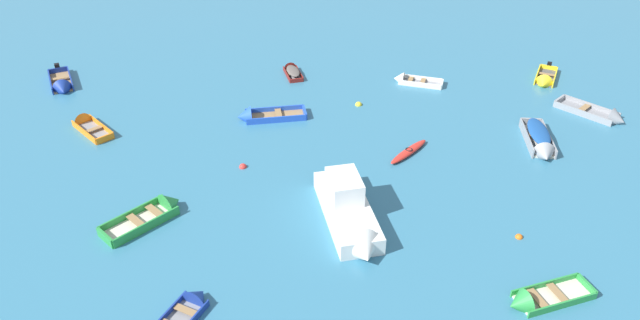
% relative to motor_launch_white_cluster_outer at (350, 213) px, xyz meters
% --- Properties ---
extents(motor_launch_white_cluster_outer, '(2.74, 6.85, 2.45)m').
position_rel_motor_launch_white_cluster_outer_xyz_m(motor_launch_white_cluster_outer, '(0.00, 0.00, 0.00)').
color(motor_launch_white_cluster_outer, white).
rests_on(motor_launch_white_cluster_outer, ground_plane).
extents(rowboat_grey_distant_center, '(3.80, 4.24, 1.33)m').
position_rel_motor_launch_white_cluster_outer_xyz_m(rowboat_grey_distant_center, '(17.81, 8.78, -0.48)').
color(rowboat_grey_distant_center, gray).
rests_on(rowboat_grey_distant_center, ground_plane).
extents(rowboat_deep_blue_back_row_right, '(2.67, 4.39, 1.29)m').
position_rel_motor_launch_white_cluster_outer_xyz_m(rowboat_deep_blue_back_row_right, '(-18.00, 16.91, -0.45)').
color(rowboat_deep_blue_back_row_right, '#99754C').
rests_on(rowboat_deep_blue_back_row_right, ground_plane).
extents(rowboat_green_midfield_right, '(4.04, 3.72, 1.33)m').
position_rel_motor_launch_white_cluster_outer_xyz_m(rowboat_green_midfield_right, '(-9.34, 1.72, -0.46)').
color(rowboat_green_midfield_right, beige).
rests_on(rowboat_green_midfield_right, ground_plane).
extents(rowboat_blue_far_right, '(4.46, 1.70, 1.33)m').
position_rel_motor_launch_white_cluster_outer_xyz_m(rowboat_blue_far_right, '(-4.38, 11.07, -0.48)').
color(rowboat_blue_far_right, '#99754C').
rests_on(rowboat_blue_far_right, ground_plane).
extents(rowboat_maroon_midfield_left, '(1.40, 2.88, 0.93)m').
position_rel_motor_launch_white_cluster_outer_xyz_m(rowboat_maroon_midfield_left, '(-1.72, 17.86, -0.45)').
color(rowboat_maroon_midfield_left, gray).
rests_on(rowboat_maroon_midfield_left, ground_plane).
extents(kayak_red_outer_right, '(2.91, 2.73, 0.33)m').
position_rel_motor_launch_white_cluster_outer_xyz_m(kayak_red_outer_right, '(4.35, 5.98, -0.52)').
color(kayak_red_outer_right, red).
rests_on(kayak_red_outer_right, ground_plane).
extents(rowboat_orange_near_camera, '(3.16, 3.58, 1.09)m').
position_rel_motor_launch_white_cluster_outer_xyz_m(rowboat_orange_near_camera, '(-15.04, 11.17, -0.49)').
color(rowboat_orange_near_camera, gray).
rests_on(rowboat_orange_near_camera, ground_plane).
extents(rowboat_white_foreground_center, '(3.64, 2.33, 1.04)m').
position_rel_motor_launch_white_cluster_outer_xyz_m(rowboat_white_foreground_center, '(6.50, 15.38, -0.51)').
color(rowboat_white_foreground_center, gray).
rests_on(rowboat_white_foreground_center, ground_plane).
extents(rowboat_grey_cluster_inner, '(2.12, 4.58, 1.23)m').
position_rel_motor_launch_white_cluster_outer_xyz_m(rowboat_grey_cluster_inner, '(12.18, 5.89, -0.26)').
color(rowboat_grey_cluster_inner, beige).
rests_on(rowboat_grey_cluster_inner, ground_plane).
extents(rowboat_deep_blue_back_row_left, '(2.79, 3.56, 1.08)m').
position_rel_motor_launch_white_cluster_outer_xyz_m(rowboat_deep_blue_back_row_left, '(-7.26, -4.77, -0.52)').
color(rowboat_deep_blue_back_row_left, gray).
rests_on(rowboat_deep_blue_back_row_left, ground_plane).
extents(rowboat_green_back_row_center, '(4.01, 2.01, 1.15)m').
position_rel_motor_launch_white_cluster_outer_xyz_m(rowboat_green_back_row_center, '(6.74, -5.87, -0.51)').
color(rowboat_green_back_row_center, beige).
rests_on(rowboat_green_back_row_center, ground_plane).
extents(rowboat_yellow_center, '(2.86, 3.67, 1.18)m').
position_rel_motor_launch_white_cluster_outer_xyz_m(rowboat_yellow_center, '(16.24, 14.32, -0.49)').
color(rowboat_yellow_center, '#4C4C51').
rests_on(rowboat_yellow_center, ground_plane).
extents(mooring_buoy_between_boats_right, '(0.36, 0.36, 0.36)m').
position_rel_motor_launch_white_cluster_outer_xyz_m(mooring_buoy_between_boats_right, '(7.86, -1.80, -0.67)').
color(mooring_buoy_between_boats_right, orange).
rests_on(mooring_buoy_between_boats_right, ground_plane).
extents(mooring_buoy_trailing, '(0.46, 0.46, 0.46)m').
position_rel_motor_launch_white_cluster_outer_xyz_m(mooring_buoy_trailing, '(2.42, 12.29, -0.67)').
color(mooring_buoy_trailing, yellow).
rests_on(mooring_buoy_trailing, ground_plane).
extents(mooring_buoy_midfield, '(0.43, 0.43, 0.43)m').
position_rel_motor_launch_white_cluster_outer_xyz_m(mooring_buoy_midfield, '(-5.21, 5.54, -0.67)').
color(mooring_buoy_midfield, red).
rests_on(mooring_buoy_midfield, ground_plane).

